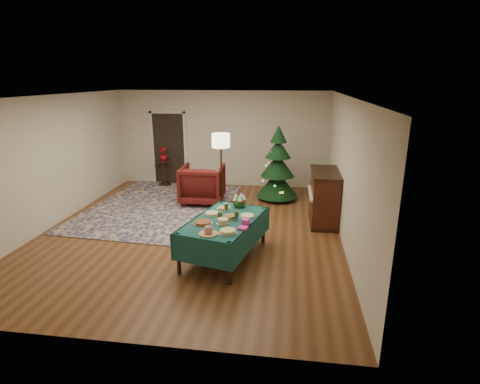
# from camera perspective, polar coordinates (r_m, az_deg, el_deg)

# --- Properties ---
(room_shell) EXTENTS (7.00, 7.00, 7.00)m
(room_shell) POSITION_cam_1_polar(r_m,az_deg,el_deg) (7.48, -7.54, 3.88)
(room_shell) COLOR #593319
(room_shell) RESTS_ON ground
(doorway) EXTENTS (1.08, 0.04, 2.16)m
(doorway) POSITION_cam_1_polar(r_m,az_deg,el_deg) (11.25, -10.78, 6.82)
(doorway) COLOR black
(doorway) RESTS_ON ground
(rug) EXTENTS (3.48, 4.41, 0.02)m
(rug) POSITION_cam_1_polar(r_m,az_deg,el_deg) (9.38, -12.04, -2.15)
(rug) COLOR #14134A
(rug) RESTS_ON ground
(buffet_table) EXTENTS (1.46, 2.01, 0.70)m
(buffet_table) POSITION_cam_1_polar(r_m,az_deg,el_deg) (6.48, -2.39, -5.37)
(buffet_table) COLOR black
(buffet_table) RESTS_ON ground
(platter_0) EXTENTS (0.31, 0.31, 0.15)m
(platter_0) POSITION_cam_1_polar(r_m,az_deg,el_deg) (5.84, -4.84, -5.91)
(platter_0) COLOR silver
(platter_0) RESTS_ON buffet_table
(platter_1) EXTENTS (0.29, 0.29, 0.06)m
(platter_1) POSITION_cam_1_polar(r_m,az_deg,el_deg) (5.88, -1.86, -6.04)
(platter_1) COLOR silver
(platter_1) RESTS_ON buffet_table
(platter_2) EXTENTS (0.32, 0.32, 0.05)m
(platter_2) POSITION_cam_1_polar(r_m,az_deg,el_deg) (6.26, -5.70, -4.68)
(platter_2) COLOR silver
(platter_2) RESTS_ON buffet_table
(platter_3) EXTENTS (0.21, 0.21, 0.10)m
(platter_3) POSITION_cam_1_polar(r_m,az_deg,el_deg) (6.22, -2.61, -4.53)
(platter_3) COLOR silver
(platter_3) RESTS_ON buffet_table
(platter_4) EXTENTS (0.28, 0.28, 0.05)m
(platter_4) POSITION_cam_1_polar(r_m,az_deg,el_deg) (6.65, -4.32, -3.32)
(platter_4) COLOR silver
(platter_4) RESTS_ON buffet_table
(platter_5) EXTENTS (0.24, 0.24, 0.07)m
(platter_5) POSITION_cam_1_polar(r_m,az_deg,el_deg) (6.45, -1.59, -3.85)
(platter_5) COLOR silver
(platter_5) RESTS_ON buffet_table
(platter_6) EXTENTS (0.27, 0.27, 0.04)m
(platter_6) POSITION_cam_1_polar(r_m,az_deg,el_deg) (6.54, 1.10, -3.68)
(platter_6) COLOR silver
(platter_6) RESTS_ON buffet_table
(platter_7) EXTENTS (0.26, 0.26, 0.04)m
(platter_7) POSITION_cam_1_polar(r_m,az_deg,el_deg) (6.95, -2.45, -2.41)
(platter_7) COLOR silver
(platter_7) RESTS_ON buffet_table
(goblet_0) EXTENTS (0.07, 0.07, 0.16)m
(goblet_0) POSITION_cam_1_polar(r_m,az_deg,el_deg) (6.76, -2.11, -2.36)
(goblet_0) COLOR #2D471E
(goblet_0) RESTS_ON buffet_table
(goblet_1) EXTENTS (0.07, 0.07, 0.16)m
(goblet_1) POSITION_cam_1_polar(r_m,az_deg,el_deg) (6.36, -0.52, -3.62)
(goblet_1) COLOR #2D471E
(goblet_1) RESTS_ON buffet_table
(goblet_2) EXTENTS (0.07, 0.07, 0.16)m
(goblet_2) POSITION_cam_1_polar(r_m,az_deg,el_deg) (6.35, -3.07, -3.69)
(goblet_2) COLOR #2D471E
(goblet_2) RESTS_ON buffet_table
(napkin_stack) EXTENTS (0.17, 0.17, 0.04)m
(napkin_stack) POSITION_cam_1_polar(r_m,az_deg,el_deg) (6.02, 0.44, -5.53)
(napkin_stack) COLOR #D93C93
(napkin_stack) RESTS_ON buffet_table
(gift_box) EXTENTS (0.14, 0.14, 0.09)m
(gift_box) POSITION_cam_1_polar(r_m,az_deg,el_deg) (6.20, 0.88, -4.57)
(gift_box) COLOR #E13EB6
(gift_box) RESTS_ON buffet_table
(centerpiece) EXTENTS (0.25, 0.25, 0.29)m
(centerpiece) POSITION_cam_1_polar(r_m,az_deg,el_deg) (7.00, -0.12, -1.34)
(centerpiece) COLOR #1E4C1E
(centerpiece) RESTS_ON buffet_table
(armchair) EXTENTS (1.04, 0.98, 1.05)m
(armchair) POSITION_cam_1_polar(r_m,az_deg,el_deg) (9.39, -5.74, 1.45)
(armchair) COLOR #501311
(armchair) RESTS_ON ground
(floor_lamp) EXTENTS (0.43, 0.43, 1.77)m
(floor_lamp) POSITION_cam_1_polar(r_m,az_deg,el_deg) (8.94, -2.93, 7.17)
(floor_lamp) COLOR #A57F3F
(floor_lamp) RESTS_ON ground
(side_table) EXTENTS (0.41, 0.41, 0.74)m
(side_table) POSITION_cam_1_polar(r_m,az_deg,el_deg) (11.17, -11.44, 2.83)
(side_table) COLOR black
(side_table) RESTS_ON ground
(potted_plant) EXTENTS (0.22, 0.39, 0.22)m
(potted_plant) POSITION_cam_1_polar(r_m,az_deg,el_deg) (11.07, -11.58, 5.27)
(potted_plant) COLOR #9D0B17
(potted_plant) RESTS_ON side_table
(christmas_tree) EXTENTS (1.29, 1.29, 1.92)m
(christmas_tree) POSITION_cam_1_polar(r_m,az_deg,el_deg) (9.57, 5.76, 3.83)
(christmas_tree) COLOR black
(christmas_tree) RESTS_ON ground
(piano) EXTENTS (0.62, 1.31, 1.13)m
(piano) POSITION_cam_1_polar(r_m,az_deg,el_deg) (8.28, 12.68, -0.82)
(piano) COLOR black
(piano) RESTS_ON ground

